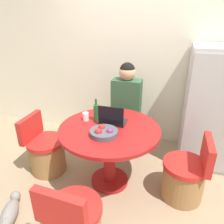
{
  "coord_description": "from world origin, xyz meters",
  "views": [
    {
      "loc": [
        0.56,
        -1.85,
        1.94
      ],
      "look_at": [
        -0.09,
        0.3,
        0.92
      ],
      "focal_mm": 35.0,
      "sensor_mm": 36.0,
      "label": 1
    }
  ],
  "objects_px": {
    "dining_table": "(109,142)",
    "person_seated": "(127,104)",
    "bottle": "(96,112)",
    "fruit_bowl": "(104,132)",
    "chair_near_camera": "(75,224)",
    "refrigerator": "(209,108)",
    "chair_right_side": "(185,177)",
    "cat": "(10,212)",
    "chair_left_side": "(46,152)",
    "laptop": "(112,120)"
  },
  "relations": [
    {
      "from": "dining_table",
      "to": "person_seated",
      "type": "relative_size",
      "value": 0.84
    },
    {
      "from": "bottle",
      "to": "fruit_bowl",
      "type": "bearing_deg",
      "value": -57.29
    },
    {
      "from": "dining_table",
      "to": "fruit_bowl",
      "type": "distance_m",
      "value": 0.28
    },
    {
      "from": "dining_table",
      "to": "chair_near_camera",
      "type": "height_order",
      "value": "chair_near_camera"
    },
    {
      "from": "refrigerator",
      "to": "chair_right_side",
      "type": "height_order",
      "value": "refrigerator"
    },
    {
      "from": "dining_table",
      "to": "bottle",
      "type": "relative_size",
      "value": 4.15
    },
    {
      "from": "chair_near_camera",
      "to": "cat",
      "type": "relative_size",
      "value": 1.6
    },
    {
      "from": "chair_left_side",
      "to": "laptop",
      "type": "xyz_separation_m",
      "value": [
        0.88,
        0.11,
        0.56
      ]
    },
    {
      "from": "dining_table",
      "to": "cat",
      "type": "distance_m",
      "value": 1.25
    },
    {
      "from": "dining_table",
      "to": "cat",
      "type": "xyz_separation_m",
      "value": [
        -0.82,
        -0.81,
        -0.5
      ]
    },
    {
      "from": "fruit_bowl",
      "to": "chair_right_side",
      "type": "bearing_deg",
      "value": 12.07
    },
    {
      "from": "dining_table",
      "to": "refrigerator",
      "type": "bearing_deg",
      "value": 37.55
    },
    {
      "from": "fruit_bowl",
      "to": "bottle",
      "type": "bearing_deg",
      "value": 122.71
    },
    {
      "from": "person_seated",
      "to": "cat",
      "type": "relative_size",
      "value": 2.8
    },
    {
      "from": "dining_table",
      "to": "person_seated",
      "type": "height_order",
      "value": "person_seated"
    },
    {
      "from": "chair_near_camera",
      "to": "fruit_bowl",
      "type": "xyz_separation_m",
      "value": [
        0.04,
        0.7,
        0.54
      ]
    },
    {
      "from": "chair_near_camera",
      "to": "person_seated",
      "type": "xyz_separation_m",
      "value": [
        0.06,
        1.67,
        0.49
      ]
    },
    {
      "from": "dining_table",
      "to": "laptop",
      "type": "xyz_separation_m",
      "value": [
        0.01,
        0.1,
        0.24
      ]
    },
    {
      "from": "refrigerator",
      "to": "fruit_bowl",
      "type": "xyz_separation_m",
      "value": [
        -1.13,
        -1.03,
        0.01
      ]
    },
    {
      "from": "dining_table",
      "to": "chair_left_side",
      "type": "xyz_separation_m",
      "value": [
        -0.88,
        -0.01,
        -0.32
      ]
    },
    {
      "from": "dining_table",
      "to": "person_seated",
      "type": "distance_m",
      "value": 0.81
    },
    {
      "from": "person_seated",
      "to": "chair_left_side",
      "type": "bearing_deg",
      "value": 41.93
    },
    {
      "from": "chair_near_camera",
      "to": "bottle",
      "type": "xyz_separation_m",
      "value": [
        -0.16,
        1.0,
        0.61
      ]
    },
    {
      "from": "bottle",
      "to": "chair_near_camera",
      "type": "bearing_deg",
      "value": -81.13
    },
    {
      "from": "dining_table",
      "to": "cat",
      "type": "relative_size",
      "value": 2.36
    },
    {
      "from": "dining_table",
      "to": "laptop",
      "type": "bearing_deg",
      "value": 86.9
    },
    {
      "from": "refrigerator",
      "to": "person_seated",
      "type": "height_order",
      "value": "refrigerator"
    },
    {
      "from": "dining_table",
      "to": "bottle",
      "type": "distance_m",
      "value": 0.38
    },
    {
      "from": "dining_table",
      "to": "fruit_bowl",
      "type": "height_order",
      "value": "fruit_bowl"
    },
    {
      "from": "chair_right_side",
      "to": "bottle",
      "type": "bearing_deg",
      "value": -97.1
    },
    {
      "from": "chair_left_side",
      "to": "laptop",
      "type": "height_order",
      "value": "laptop"
    },
    {
      "from": "dining_table",
      "to": "chair_near_camera",
      "type": "bearing_deg",
      "value": -93.0
    },
    {
      "from": "dining_table",
      "to": "chair_right_side",
      "type": "distance_m",
      "value": 0.93
    },
    {
      "from": "chair_right_side",
      "to": "bottle",
      "type": "distance_m",
      "value": 1.24
    },
    {
      "from": "chair_left_side",
      "to": "fruit_bowl",
      "type": "relative_size",
      "value": 2.6
    },
    {
      "from": "person_seated",
      "to": "bottle",
      "type": "relative_size",
      "value": 4.91
    },
    {
      "from": "person_seated",
      "to": "bottle",
      "type": "xyz_separation_m",
      "value": [
        -0.22,
        -0.66,
        0.12
      ]
    },
    {
      "from": "laptop",
      "to": "person_seated",
      "type": "bearing_deg",
      "value": -90.84
    },
    {
      "from": "refrigerator",
      "to": "chair_near_camera",
      "type": "relative_size",
      "value": 2.07
    },
    {
      "from": "laptop",
      "to": "cat",
      "type": "xyz_separation_m",
      "value": [
        -0.82,
        -0.91,
        -0.74
      ]
    },
    {
      "from": "laptop",
      "to": "fruit_bowl",
      "type": "xyz_separation_m",
      "value": [
        -0.02,
        -0.27,
        -0.02
      ]
    },
    {
      "from": "refrigerator",
      "to": "cat",
      "type": "xyz_separation_m",
      "value": [
        -1.93,
        -1.67,
        -0.72
      ]
    },
    {
      "from": "bottle",
      "to": "chair_right_side",
      "type": "bearing_deg",
      "value": -5.86
    },
    {
      "from": "dining_table",
      "to": "laptop",
      "type": "distance_m",
      "value": 0.26
    },
    {
      "from": "fruit_bowl",
      "to": "cat",
      "type": "relative_size",
      "value": 0.62
    },
    {
      "from": "refrigerator",
      "to": "laptop",
      "type": "xyz_separation_m",
      "value": [
        -1.11,
        -0.76,
        0.03
      ]
    },
    {
      "from": "person_seated",
      "to": "cat",
      "type": "xyz_separation_m",
      "value": [
        -0.83,
        -1.6,
        -0.67
      ]
    },
    {
      "from": "laptop",
      "to": "cat",
      "type": "bearing_deg",
      "value": 47.83
    },
    {
      "from": "fruit_bowl",
      "to": "dining_table",
      "type": "bearing_deg",
      "value": 86.71
    },
    {
      "from": "chair_near_camera",
      "to": "dining_table",
      "type": "bearing_deg",
      "value": -90.0
    }
  ]
}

